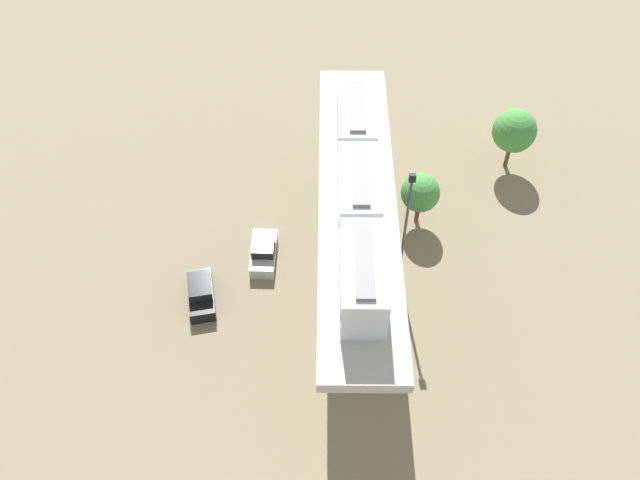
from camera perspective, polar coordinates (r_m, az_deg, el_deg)
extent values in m
plane|color=#84755B|center=(50.79, 2.84, -2.35)|extent=(120.00, 120.00, 0.00)
cylinder|color=#B7B2AA|center=(42.48, 3.33, -9.18)|extent=(1.90, 1.90, 6.92)
cylinder|color=#B7B2AA|center=(48.17, 2.99, 0.26)|extent=(1.90, 1.90, 6.92)
cylinder|color=#B7B2AA|center=(54.88, 2.72, 7.56)|extent=(1.90, 1.90, 6.92)
cube|color=#B7B2AA|center=(45.38, 3.18, 3.53)|extent=(5.20, 28.85, 0.80)
cube|color=silver|center=(38.41, 3.65, -3.21)|extent=(2.60, 6.60, 3.00)
cube|color=black|center=(38.22, 3.67, -2.97)|extent=(2.64, 6.07, 0.70)
cube|color=#1947B2|center=(39.00, 3.60, -3.89)|extent=(2.64, 6.34, 0.24)
cube|color=slate|center=(37.16, 3.77, -1.65)|extent=(1.10, 5.61, 0.24)
cube|color=silver|center=(43.08, 3.34, 4.04)|extent=(2.60, 6.60, 3.00)
cube|color=black|center=(42.91, 3.35, 4.28)|extent=(2.64, 6.07, 0.70)
cube|color=#1947B2|center=(43.61, 3.29, 3.34)|extent=(2.64, 6.34, 0.24)
cube|color=slate|center=(41.97, 3.43, 5.63)|extent=(1.10, 5.61, 0.24)
cube|color=silver|center=(48.30, 3.08, 9.80)|extent=(2.60, 6.60, 3.00)
cube|color=black|center=(48.14, 3.09, 10.04)|extent=(2.64, 6.07, 0.70)
cube|color=#1947B2|center=(48.77, 3.04, 9.11)|extent=(2.64, 6.34, 0.24)
cube|color=slate|center=(47.31, 3.16, 11.34)|extent=(1.10, 5.61, 0.24)
cube|color=#B2B5BA|center=(51.12, -4.82, -1.18)|extent=(1.88, 4.23, 1.00)
cube|color=black|center=(50.56, -4.87, -0.41)|extent=(1.68, 2.33, 0.76)
cube|color=black|center=(49.22, -10.10, -4.67)|extent=(2.59, 4.47, 1.00)
cube|color=black|center=(48.62, -10.21, -3.90)|extent=(2.06, 2.58, 0.76)
cylinder|color=brown|center=(59.96, 15.75, 7.13)|extent=(0.36, 0.36, 2.86)
sphere|color=#479342|center=(58.46, 16.23, 8.93)|extent=(3.66, 3.66, 3.66)
cylinder|color=brown|center=(53.69, 8.32, 2.48)|extent=(0.36, 0.36, 2.30)
sphere|color=#479342|center=(52.30, 8.55, 4.00)|extent=(3.05, 3.05, 3.05)
cylinder|color=#4C4C51|center=(46.89, 7.23, 0.66)|extent=(0.20, 0.20, 9.72)
cube|color=black|center=(43.25, 7.88, 5.27)|extent=(0.44, 0.28, 0.60)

